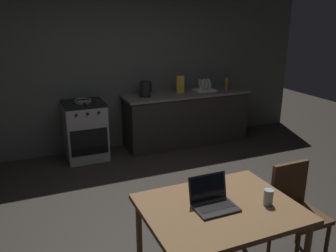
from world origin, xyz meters
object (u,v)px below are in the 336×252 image
bottle (227,83)px  cereal_box (180,84)px  frying_pan (83,101)px  electric_kettle (145,89)px  stove_oven (85,130)px  laptop (213,201)px  dining_table (220,215)px  drinking_glass (268,197)px  chair (295,206)px  dish_rack (204,88)px

bottle → cereal_box: bearing=175.3°
frying_pan → cereal_box: (1.62, 0.05, 0.12)m
electric_kettle → bottle: size_ratio=0.99×
stove_oven → laptop: 3.20m
dining_table → cereal_box: cereal_box is taller
drinking_glass → chair: bearing=23.1°
frying_pan → dish_rack: (2.07, 0.03, 0.02)m
dining_table → drinking_glass: 0.40m
chair → laptop: laptop is taller
electric_kettle → frying_pan: 1.00m
laptop → stove_oven: bearing=102.1°
dining_table → cereal_box: (1.16, 3.20, 0.36)m
dining_table → electric_kettle: 3.24m
cereal_box → dining_table: bearing=-110.0°
electric_kettle → bottle: (1.49, -0.05, -0.00)m
laptop → cereal_box: (1.21, 3.18, 0.24)m
stove_oven → electric_kettle: 1.14m
chair → dish_rack: dish_rack is taller
electric_kettle → drinking_glass: size_ratio=2.08×
chair → frying_pan: (-1.31, 3.06, 0.41)m
bottle → frying_pan: 2.48m
dining_table → dish_rack: (1.61, 3.18, 0.26)m
stove_oven → frying_pan: bearing=-105.6°
electric_kettle → bottle: 1.49m
stove_oven → cereal_box: cereal_box is taller
dining_table → electric_kettle: size_ratio=4.54×
stove_oven → cereal_box: size_ratio=3.10×
stove_oven → dish_rack: 2.12m
stove_oven → chair: stove_oven is taller
stove_oven → frying_pan: size_ratio=2.10×
laptop → frying_pan: (-0.41, 3.13, 0.12)m
stove_oven → cereal_box: (1.61, 0.02, 0.59)m
stove_oven → frying_pan: 0.47m
chair → electric_kettle: size_ratio=3.42×
drinking_glass → cereal_box: 3.42m
electric_kettle → dish_rack: 1.08m
chair → laptop: size_ratio=2.75×
chair → frying_pan: frying_pan is taller
laptop → dish_rack: bearing=67.2°
laptop → drinking_glass: bearing=-14.1°
laptop → cereal_box: bearing=74.0°
cereal_box → frying_pan: bearing=-178.3°
dining_table → laptop: laptop is taller
bottle → frying_pan: bearing=179.5°
chair → bottle: 3.29m
electric_kettle → drinking_glass: (-0.18, -3.30, -0.21)m
dining_table → drinking_glass: bearing=-18.8°
chair → frying_pan: 3.35m
stove_oven → electric_kettle: electric_kettle is taller
dining_table → drinking_glass: (0.35, -0.12, 0.13)m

